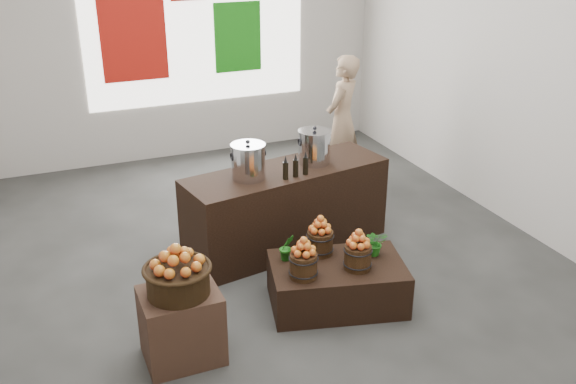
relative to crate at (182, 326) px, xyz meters
name	(u,v)px	position (x,y,z in m)	size (l,w,h in m)	color
ground	(265,260)	(1.18, 1.24, -0.31)	(7.00, 7.00, 0.00)	#3D3D3A
back_wall	(175,19)	(1.18, 4.74, 1.69)	(6.00, 0.04, 4.00)	#B2ACA4
back_opening	(196,18)	(1.48, 4.72, 1.69)	(3.20, 0.02, 2.40)	white
deco_red_left	(133,30)	(0.58, 4.71, 1.59)	(0.90, 0.04, 1.40)	#B0160D
deco_green_right	(238,37)	(2.08, 4.71, 1.39)	(0.70, 0.04, 1.00)	#177812
crate	(182,326)	(0.00, 0.00, 0.00)	(0.62, 0.51, 0.62)	#482F21
wicker_basket	(178,281)	(0.00, 0.00, 0.42)	(0.50, 0.50, 0.23)	black
apples_in_basket	(176,257)	(0.00, 0.00, 0.64)	(0.39, 0.39, 0.21)	#AF051D
display_table	(337,284)	(1.52, 0.23, -0.10)	(1.22, 0.75, 0.42)	black
apple_bucket_front_left	(303,265)	(1.14, 0.15, 0.23)	(0.24, 0.24, 0.23)	#351D0E
apples_in_bucket_front_left	(304,246)	(1.14, 0.15, 0.42)	(0.18, 0.18, 0.16)	#AF051D
apple_bucket_front_right	(358,257)	(1.65, 0.10, 0.23)	(0.24, 0.24, 0.23)	#351D0E
apples_in_bucket_front_right	(359,238)	(1.65, 0.10, 0.42)	(0.18, 0.18, 0.16)	#AF051D
apple_bucket_rear	(320,243)	(1.46, 0.48, 0.23)	(0.24, 0.24, 0.23)	#351D0E
apples_in_bucket_rear	(320,224)	(1.46, 0.48, 0.42)	(0.18, 0.18, 0.16)	#AF051D
herb_garnish_right	(375,243)	(1.92, 0.26, 0.24)	(0.23, 0.20, 0.25)	#185C13
herb_garnish_left	(287,247)	(1.12, 0.49, 0.24)	(0.14, 0.11, 0.26)	#185C13
counter	(286,208)	(1.52, 1.46, 0.14)	(2.21, 0.70, 0.91)	black
stock_pot_left	(248,162)	(1.07, 1.38, 0.77)	(0.34, 0.34, 0.34)	silver
stock_pot_center	(314,148)	(1.87, 1.52, 0.77)	(0.34, 0.34, 0.34)	silver
oil_cruets	(298,164)	(1.56, 1.24, 0.72)	(0.24, 0.06, 0.25)	black
shopper	(342,119)	(2.93, 2.95, 0.55)	(0.62, 0.41, 1.71)	#9D7E60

